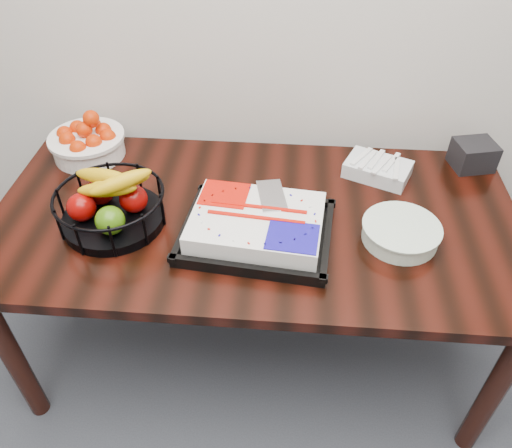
# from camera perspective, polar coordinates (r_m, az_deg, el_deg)

# --- Properties ---
(table) EXTENTS (1.80, 0.90, 0.75)m
(table) POSITION_cam_1_polar(r_m,az_deg,el_deg) (1.76, -0.14, -0.97)
(table) COLOR black
(table) RESTS_ON ground
(cake_tray) EXTENTS (0.51, 0.41, 0.10)m
(cake_tray) POSITION_cam_1_polar(r_m,az_deg,el_deg) (1.59, 0.09, -0.24)
(cake_tray) COLOR black
(cake_tray) RESTS_ON table
(tangerine_bowl) EXTENTS (0.29, 0.29, 0.18)m
(tangerine_bowl) POSITION_cam_1_polar(r_m,az_deg,el_deg) (2.06, -18.82, 9.30)
(tangerine_bowl) COLOR white
(tangerine_bowl) RESTS_ON table
(fruit_basket) EXTENTS (0.36, 0.36, 0.19)m
(fruit_basket) POSITION_cam_1_polar(r_m,az_deg,el_deg) (1.69, -16.29, 2.18)
(fruit_basket) COLOR black
(fruit_basket) RESTS_ON table
(plate_stack) EXTENTS (0.25, 0.25, 0.06)m
(plate_stack) POSITION_cam_1_polar(r_m,az_deg,el_deg) (1.65, 16.19, -0.96)
(plate_stack) COLOR white
(plate_stack) RESTS_ON table
(fork_bag) EXTENTS (0.27, 0.23, 0.07)m
(fork_bag) POSITION_cam_1_polar(r_m,az_deg,el_deg) (1.91, 13.74, 6.18)
(fork_bag) COLOR silver
(fork_bag) RESTS_ON table
(napkin_box) EXTENTS (0.17, 0.15, 0.10)m
(napkin_box) POSITION_cam_1_polar(r_m,az_deg,el_deg) (2.07, 23.58, 7.26)
(napkin_box) COLOR black
(napkin_box) RESTS_ON table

